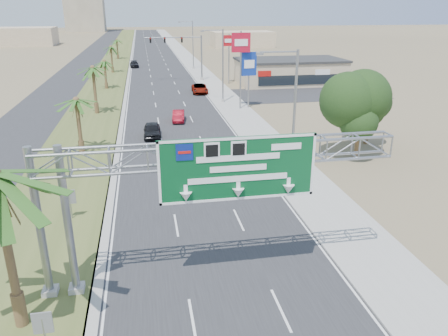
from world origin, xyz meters
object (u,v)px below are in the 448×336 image
pole_sign_blue (249,66)px  sign_gantry (202,167)px  store_building (290,72)px  car_left_lane (152,130)px  car_mid_lane (179,116)px  pole_sign_red_near (241,48)px  signal_mast (190,54)px  car_right_lane (200,89)px  pole_sign_red_far (229,45)px  car_far (134,64)px

pole_sign_blue → sign_gantry: bearing=-106.6°
store_building → car_left_lane: 38.92m
store_building → car_mid_lane: bearing=-132.5°
sign_gantry → pole_sign_red_near: (10.06, 37.49, 1.86)m
sign_gantry → signal_mast: bearing=84.3°
signal_mast → car_right_lane: (0.01, -12.26, -4.14)m
signal_mast → pole_sign_red_far: 7.75m
pole_sign_red_near → sign_gantry: bearing=-105.0°
sign_gantry → store_building: (23.06, 56.07, -4.06)m
store_building → pole_sign_blue: 21.96m
sign_gantry → store_building: size_ratio=0.93×
car_mid_lane → pole_sign_blue: size_ratio=0.52×
store_building → car_far: store_building is taller
sign_gantry → car_left_lane: sign_gantry is taller
store_building → signal_mast: bearing=160.5°
signal_mast → pole_sign_red_near: bearing=-81.1°
car_left_lane → car_far: car_left_lane is taller
car_far → car_left_lane: bearing=-90.2°
sign_gantry → car_left_lane: bearing=94.0°
car_far → pole_sign_red_far: 31.02m
car_far → car_mid_lane: bearing=-86.2°
car_far → pole_sign_red_far: pole_sign_red_far is taller
pole_sign_blue → pole_sign_red_far: bearing=86.5°
signal_mast → car_right_lane: signal_mast is taller
car_left_lane → car_far: bearing=93.6°
signal_mast → pole_sign_red_near: size_ratio=1.03×
car_left_lane → pole_sign_red_far: size_ratio=0.51×
car_mid_lane → car_far: 51.16m
car_mid_lane → car_right_lane: 17.98m
car_far → pole_sign_blue: size_ratio=0.61×
car_far → pole_sign_red_near: 48.53m
store_building → car_far: (-27.26, 27.23, -1.33)m
pole_sign_blue → store_building: bearing=57.0°
pole_sign_blue → car_far: bearing=108.8°
signal_mast → store_building: bearing=-19.5°
car_right_lane → pole_sign_red_near: bearing=-70.0°
pole_sign_blue → car_right_lane: bearing=112.9°
signal_mast → pole_sign_blue: signal_mast is taller
pole_sign_red_near → signal_mast: bearing=98.9°
sign_gantry → pole_sign_red_far: bearing=77.8°
signal_mast → pole_sign_red_far: (6.25, -4.20, 1.81)m
car_left_lane → pole_sign_red_near: (11.88, 11.32, 7.18)m
pole_sign_blue → pole_sign_red_far: size_ratio=0.89×
pole_sign_red_near → car_right_lane: bearing=107.2°
sign_gantry → car_left_lane: size_ratio=3.87×
pole_sign_blue → car_left_lane: bearing=-138.1°
car_left_lane → car_mid_lane: bearing=63.6°
sign_gantry → signal_mast: 62.37m
car_left_lane → car_far: size_ratio=0.94×
store_building → sign_gantry: bearing=-112.4°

